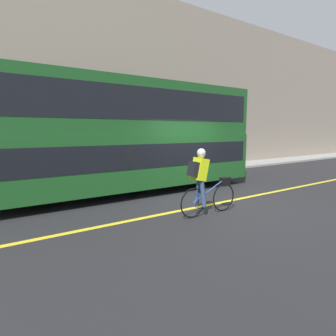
% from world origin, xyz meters
% --- Properties ---
extents(ground_plane, '(80.00, 80.00, 0.00)m').
position_xyz_m(ground_plane, '(0.00, 0.00, 0.00)').
color(ground_plane, '#232326').
extents(road_center_line, '(50.00, 0.14, 0.01)m').
position_xyz_m(road_center_line, '(0.00, -0.15, 0.00)').
color(road_center_line, yellow).
rests_on(road_center_line, ground_plane).
extents(sidewalk_curb, '(60.00, 1.80, 0.12)m').
position_xyz_m(sidewalk_curb, '(0.00, 5.26, 0.06)').
color(sidewalk_curb, gray).
rests_on(sidewalk_curb, ground_plane).
extents(building_facade, '(60.00, 0.30, 8.71)m').
position_xyz_m(building_facade, '(0.00, 6.31, 4.36)').
color(building_facade, gray).
rests_on(building_facade, ground_plane).
extents(bus, '(9.10, 2.56, 3.71)m').
position_xyz_m(bus, '(-1.60, 2.65, 2.06)').
color(bus, black).
rests_on(bus, ground_plane).
extents(cyclist_on_bike, '(1.78, 0.32, 1.70)m').
position_xyz_m(cyclist_on_bike, '(-1.06, -0.78, 0.91)').
color(cyclist_on_bike, black).
rests_on(cyclist_on_bike, ground_plane).
extents(street_sign_post, '(0.36, 0.09, 2.37)m').
position_xyz_m(street_sign_post, '(5.34, 5.16, 1.45)').
color(street_sign_post, '#59595B').
rests_on(street_sign_post, sidewalk_curb).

